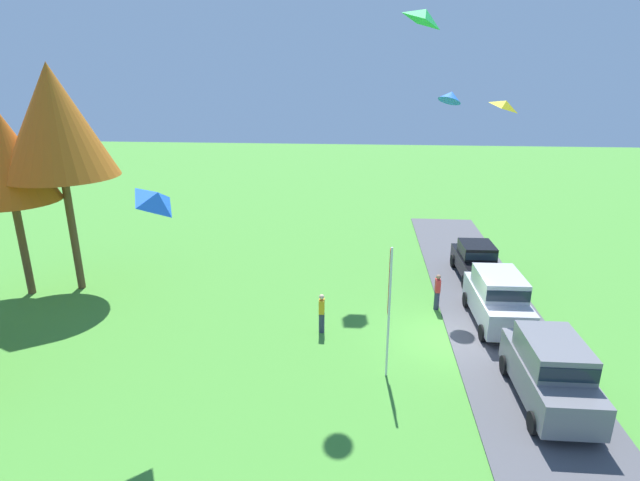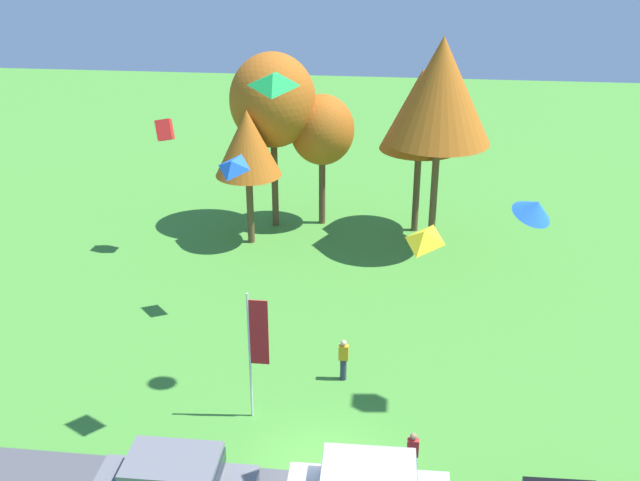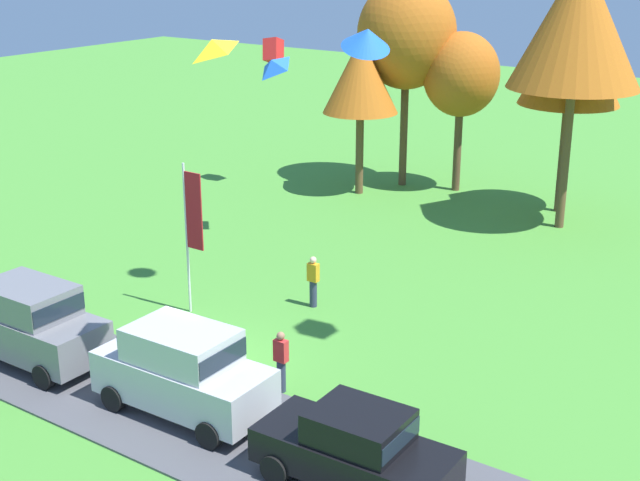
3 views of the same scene
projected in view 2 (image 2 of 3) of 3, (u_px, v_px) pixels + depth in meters
The scene contains 14 objects.
ground_plane at pixel (321, 474), 23.56m from camera, with size 120.00×120.00×0.00m, color #478E33.
person_watching_sky at pixel (412, 455), 23.08m from camera, with size 0.36×0.24×1.71m.
person_beside_suv at pixel (343, 359), 27.95m from camera, with size 0.36×0.24×1.71m.
tree_center_back at pixel (248, 144), 37.62m from camera, with size 3.39×3.39×7.16m.
tree_far_left at pixel (273, 101), 39.06m from camera, with size 4.53×4.53×9.57m.
tree_left_of_center at pixel (322, 130), 40.03m from camera, with size 3.46×3.46×7.31m.
tree_right_of_center at pixel (421, 110), 38.52m from camera, with size 4.20×4.20×8.86m.
tree_lone_near at pixel (441, 91), 35.90m from camera, with size 5.13×5.13×10.84m.
flag_banner at pixel (256, 341), 25.00m from camera, with size 0.71×0.08×4.87m.
kite_delta_near_flag at pixel (535, 208), 19.03m from camera, with size 1.05×1.05×0.44m, color blue.
kite_diamond_low_drifter at pixel (424, 238), 17.83m from camera, with size 0.73×0.88×0.30m, color yellow.
kite_box_high_left at pixel (165, 130), 36.25m from camera, with size 0.71×0.71×0.99m, color red.
kite_diamond_topmost at pixel (231, 166), 29.96m from camera, with size 1.06×1.04×0.39m, color blue.
kite_diamond_high_right at pixel (273, 81), 20.56m from camera, with size 1.07×0.93×0.37m, color green.
Camera 2 is at (2.08, -18.35, 16.39)m, focal length 42.00 mm.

